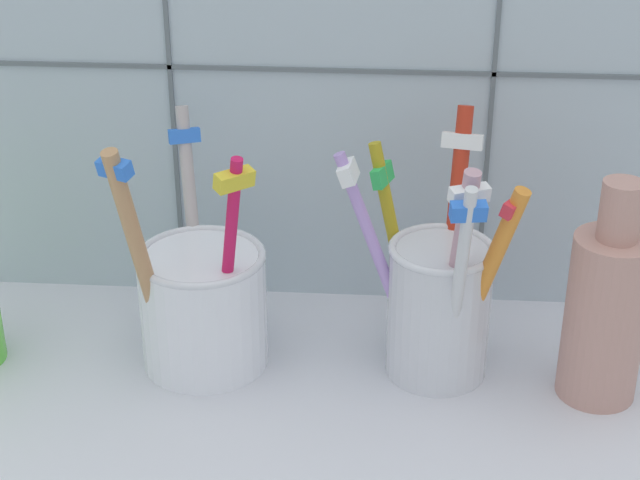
{
  "coord_description": "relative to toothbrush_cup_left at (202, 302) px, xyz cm",
  "views": [
    {
      "loc": [
        4.06,
        -54.24,
        39.83
      ],
      "look_at": [
        0.0,
        1.78,
        11.11
      ],
      "focal_mm": 57.95,
      "sensor_mm": 36.0,
      "label": 1
    }
  ],
  "objects": [
    {
      "name": "toothbrush_cup_left",
      "position": [
        0.0,
        0.0,
        0.0
      ],
      "size": [
        8.79,
        11.77,
        16.67
      ],
      "color": "white",
      "rests_on": "counter_slab"
    },
    {
      "name": "counter_slab",
      "position": [
        7.55,
        -1.73,
        -5.44
      ],
      "size": [
        64.0,
        22.0,
        2.0
      ],
      "primitive_type": "cube",
      "color": "silver",
      "rests_on": "ground"
    },
    {
      "name": "toothbrush_cup_right",
      "position": [
        15.03,
        0.02,
        0.87
      ],
      "size": [
        11.53,
        10.86,
        16.31
      ],
      "color": "silver",
      "rests_on": "counter_slab"
    },
    {
      "name": "tile_wall_back",
      "position": [
        7.55,
        10.27,
        16.06
      ],
      "size": [
        64.0,
        2.2,
        45.0
      ],
      "color": "#B2C1CC",
      "rests_on": "ground"
    },
    {
      "name": "ceramic_vase",
      "position": [
        24.88,
        -1.4,
        1.48
      ],
      "size": [
        4.84,
        4.84,
        14.33
      ],
      "color": "tan",
      "rests_on": "counter_slab"
    }
  ]
}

